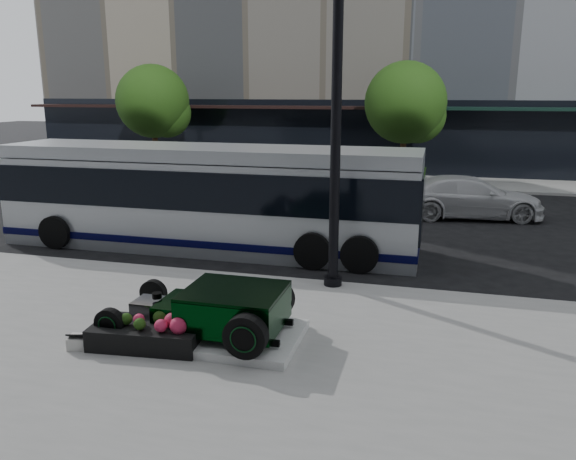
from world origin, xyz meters
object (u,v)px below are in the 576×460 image
(lamppost, at_px, (336,134))
(white_sedan, at_px, (469,197))
(transit_bus, at_px, (208,197))
(flower_planter, at_px, (148,333))
(hot_rod, at_px, (223,309))

(lamppost, bearing_deg, white_sedan, 69.14)
(transit_bus, relative_size, white_sedan, 2.37)
(lamppost, xyz_separation_m, white_sedan, (3.34, 8.77, -2.81))
(lamppost, bearing_deg, flower_planter, -122.97)
(flower_planter, bearing_deg, transit_bus, 103.77)
(lamppost, height_order, flower_planter, lamppost)
(lamppost, height_order, transit_bus, lamppost)
(lamppost, distance_m, transit_bus, 5.38)
(hot_rod, distance_m, lamppost, 4.61)
(hot_rod, distance_m, white_sedan, 13.01)
(flower_planter, distance_m, transit_bus, 6.92)
(flower_planter, bearing_deg, white_sedan, 65.12)
(hot_rod, bearing_deg, flower_planter, -154.37)
(flower_planter, height_order, white_sedan, white_sedan)
(lamppost, bearing_deg, transit_bus, 147.02)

